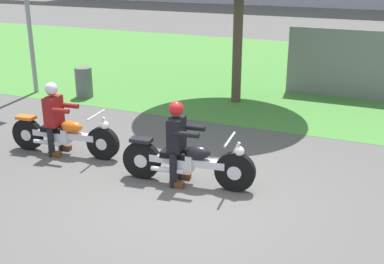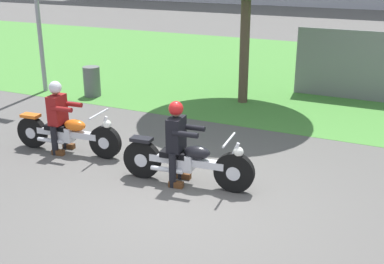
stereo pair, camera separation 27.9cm
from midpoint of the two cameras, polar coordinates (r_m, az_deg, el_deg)
ground at (r=7.68m, az=-0.22°, el=-7.86°), size 120.00×120.00×0.00m
grass_verge at (r=16.48m, az=14.66°, el=6.61°), size 60.00×12.00×0.01m
motorcycle_lead at (r=8.02m, az=0.42°, el=-3.49°), size 2.27×0.66×0.89m
rider_lead at (r=7.91m, az=-0.72°, el=-0.50°), size 0.58×0.50×1.41m
motorcycle_follow at (r=9.58m, az=-13.45°, el=-0.18°), size 2.24×0.66×0.87m
rider_follow at (r=9.54m, az=-14.49°, el=2.35°), size 0.58×0.50×1.39m
trash_can at (r=13.47m, az=-10.99°, el=5.79°), size 0.45×0.45×0.80m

